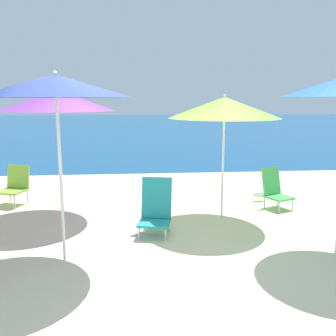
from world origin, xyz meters
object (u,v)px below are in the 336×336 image
object	(u,v)px
beach_umbrella_lime	(224,108)
beach_chair_green	(275,189)
seagull	(260,194)
beach_umbrella_purple	(57,101)
beach_chair_lime	(15,184)
beach_chair_teal	(156,208)
beach_umbrella_navy	(56,86)

from	to	relation	value
beach_umbrella_lime	beach_chair_green	xyz separation A→B (m)	(1.13, 0.54, -1.51)
beach_chair_green	seagull	xyz separation A→B (m)	(-0.13, 0.44, -0.22)
beach_umbrella_purple	beach_umbrella_lime	bearing A→B (deg)	-10.37
beach_chair_lime	beach_chair_green	distance (m)	4.96
beach_chair_teal	seagull	world-z (taller)	beach_chair_teal
beach_chair_lime	beach_chair_teal	xyz separation A→B (m)	(2.61, -1.87, 0.00)
beach_umbrella_purple	beach_chair_lime	world-z (taller)	beach_umbrella_purple
beach_umbrella_purple	beach_chair_teal	distance (m)	2.51
beach_umbrella_purple	beach_chair_teal	bearing A→B (deg)	-35.54
beach_chair_green	seagull	distance (m)	0.51
beach_chair_green	beach_umbrella_purple	bearing A→B (deg)	156.59
beach_chair_teal	seagull	xyz separation A→B (m)	(2.17, 1.62, -0.25)
beach_umbrella_purple	seagull	xyz separation A→B (m)	(3.75, 0.49, -1.84)
beach_umbrella_lime	beach_chair_teal	distance (m)	1.98
beach_chair_teal	beach_chair_lime	bearing A→B (deg)	157.44
beach_umbrella_lime	beach_umbrella_navy	size ratio (longest dim) A/B	0.89
beach_umbrella_navy	beach_chair_green	world-z (taller)	beach_umbrella_navy
beach_chair_lime	seagull	size ratio (longest dim) A/B	2.76
beach_chair_green	beach_chair_teal	world-z (taller)	beach_chair_teal
beach_chair_teal	beach_umbrella_navy	bearing A→B (deg)	-131.54
beach_chair_teal	seagull	bearing A→B (deg)	49.68
beach_umbrella_lime	seagull	xyz separation A→B (m)	(1.01, 0.99, -1.73)
beach_umbrella_navy	seagull	size ratio (longest dim) A/B	8.63
beach_umbrella_lime	seagull	distance (m)	2.23
beach_umbrella_lime	beach_umbrella_navy	bearing A→B (deg)	-147.94
beach_chair_lime	beach_chair_green	bearing A→B (deg)	10.35
beach_chair_green	beach_chair_teal	distance (m)	2.58
beach_umbrella_purple	beach_chair_lime	bearing A→B (deg)	144.39
beach_umbrella_purple	seagull	size ratio (longest dim) A/B	8.14
beach_umbrella_lime	seagull	world-z (taller)	beach_umbrella_lime
beach_umbrella_navy	beach_umbrella_purple	bearing A→B (deg)	100.68
beach_umbrella_navy	beach_chair_lime	size ratio (longest dim) A/B	3.13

